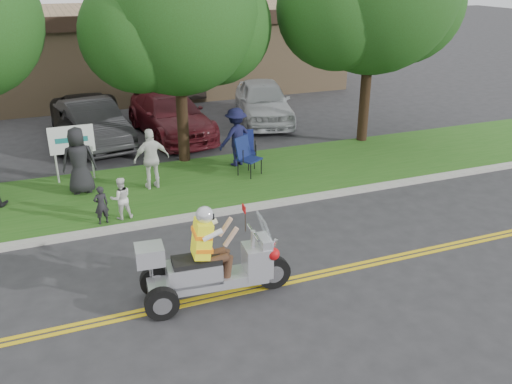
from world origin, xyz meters
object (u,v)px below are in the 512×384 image
object	(u,v)px
lawn_chair_b	(246,154)
parked_car_left	(93,123)
spectator_adult_right	(152,159)
parked_car_far_right	(263,101)
trike_scooter	(209,267)
lawn_chair_a	(245,146)
parked_car_right	(170,115)
parked_car_mid	(88,119)

from	to	relation	value
lawn_chair_b	parked_car_left	distance (m)	6.32
spectator_adult_right	lawn_chair_b	bearing A→B (deg)	175.58
parked_car_left	parked_car_far_right	distance (m)	6.77
lawn_chair_b	spectator_adult_right	xyz separation A→B (m)	(-2.83, -0.06, 0.22)
spectator_adult_right	parked_car_left	world-z (taller)	spectator_adult_right
trike_scooter	lawn_chair_b	size ratio (longest dim) A/B	2.61
lawn_chair_a	spectator_adult_right	bearing A→B (deg)	-152.00
trike_scooter	parked_car_left	world-z (taller)	trike_scooter
spectator_adult_right	parked_car_left	bearing A→B (deg)	-83.32
lawn_chair_b	parked_car_right	distance (m)	5.20
lawn_chair_a	parked_car_left	world-z (taller)	parked_car_left
spectator_adult_right	parked_car_right	size ratio (longest dim) A/B	0.32
parked_car_far_right	parked_car_right	bearing A→B (deg)	-159.18
parked_car_mid	lawn_chair_a	bearing A→B (deg)	-48.98
trike_scooter	parked_car_right	bearing A→B (deg)	85.39
parked_car_left	parked_car_far_right	size ratio (longest dim) A/B	0.96
lawn_chair_b	parked_car_right	xyz separation A→B (m)	(-1.12, 5.08, 0.02)
parked_car_left	parked_car_far_right	xyz separation A→B (m)	(6.74, 0.66, 0.06)
lawn_chair_a	parked_car_right	distance (m)	4.57
lawn_chair_b	spectator_adult_right	size ratio (longest dim) A/B	0.66
lawn_chair_a	spectator_adult_right	distance (m)	3.15
parked_car_right	parked_car_far_right	xyz separation A→B (m)	(3.94, 0.53, 0.06)
parked_car_mid	parked_car_right	xyz separation A→B (m)	(2.90, -0.59, 0.01)
lawn_chair_a	parked_car_far_right	bearing A→B (deg)	75.97
parked_car_left	parked_car_mid	size ratio (longest dim) A/B	0.86
parked_car_mid	parked_car_right	world-z (taller)	parked_car_right
trike_scooter	parked_car_mid	world-z (taller)	trike_scooter
spectator_adult_right	parked_car_mid	distance (m)	5.86
trike_scooter	parked_car_right	world-z (taller)	trike_scooter
parked_car_left	parked_car_right	distance (m)	2.80
lawn_chair_a	lawn_chair_b	bearing A→B (deg)	-93.33
spectator_adult_right	parked_car_mid	bearing A→B (deg)	-83.91
parked_car_right	trike_scooter	bearing A→B (deg)	-105.81
lawn_chair_b	parked_car_left	world-z (taller)	parked_car_left
lawn_chair_b	parked_car_far_right	xyz separation A→B (m)	(2.82, 5.61, 0.09)
parked_car_right	parked_car_far_right	size ratio (longest dim) A/B	1.08
spectator_adult_right	parked_car_right	xyz separation A→B (m)	(1.71, 5.14, -0.20)
lawn_chair_b	parked_car_mid	size ratio (longest dim) A/B	0.21
parked_car_far_right	trike_scooter	bearing A→B (deg)	-103.49
parked_car_mid	parked_car_far_right	xyz separation A→B (m)	(6.83, -0.06, 0.07)
parked_car_left	parked_car_mid	world-z (taller)	parked_car_left
spectator_adult_right	parked_car_right	bearing A→B (deg)	-113.99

